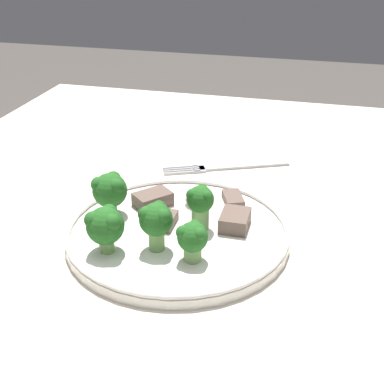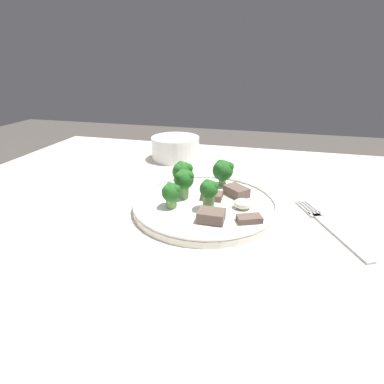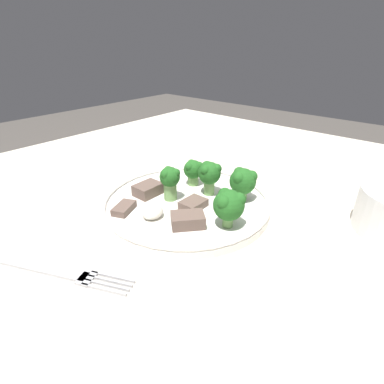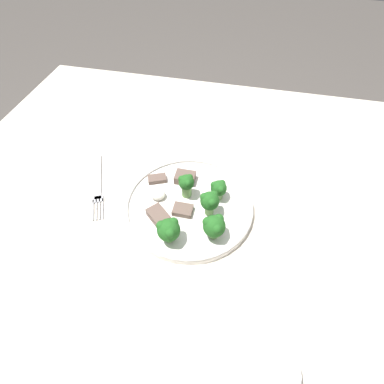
# 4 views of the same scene
# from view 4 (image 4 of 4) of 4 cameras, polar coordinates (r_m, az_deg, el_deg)

# --- Properties ---
(ground_plane) EXTENTS (8.00, 8.00, 0.00)m
(ground_plane) POSITION_cam_4_polar(r_m,az_deg,el_deg) (1.29, 0.08, -21.29)
(ground_plane) COLOR #4C4742
(table) EXTENTS (1.18, 0.98, 0.70)m
(table) POSITION_cam_4_polar(r_m,az_deg,el_deg) (0.74, 0.13, -5.41)
(table) COLOR beige
(table) RESTS_ON ground_plane
(dinner_plate) EXTENTS (0.27, 0.27, 0.02)m
(dinner_plate) POSITION_cam_4_polar(r_m,az_deg,el_deg) (0.64, -0.82, -2.49)
(dinner_plate) COLOR white
(dinner_plate) RESTS_ON table
(fork) EXTENTS (0.10, 0.19, 0.00)m
(fork) POSITION_cam_4_polar(r_m,az_deg,el_deg) (0.72, -17.46, 1.39)
(fork) COLOR #B2B2B7
(fork) RESTS_ON table
(cream_bowl) EXTENTS (0.13, 0.13, 0.06)m
(cream_bowl) POSITION_cam_4_polar(r_m,az_deg,el_deg) (0.49, 10.28, -30.36)
(cream_bowl) COLOR white
(cream_bowl) RESTS_ON table
(broccoli_floret_near_rim_left) EXTENTS (0.04, 0.04, 0.06)m
(broccoli_floret_near_rim_left) POSITION_cam_4_polar(r_m,az_deg,el_deg) (0.59, 3.41, -1.77)
(broccoli_floret_near_rim_left) COLOR #709E56
(broccoli_floret_near_rim_left) RESTS_ON dinner_plate
(broccoli_floret_center_left) EXTENTS (0.03, 0.03, 0.05)m
(broccoli_floret_center_left) POSITION_cam_4_polar(r_m,az_deg,el_deg) (0.63, 5.11, 0.61)
(broccoli_floret_center_left) COLOR #709E56
(broccoli_floret_center_left) RESTS_ON dinner_plate
(broccoli_floret_back_left) EXTENTS (0.04, 0.04, 0.05)m
(broccoli_floret_back_left) POSITION_cam_4_polar(r_m,az_deg,el_deg) (0.56, 4.25, -6.46)
(broccoli_floret_back_left) COLOR #709E56
(broccoli_floret_back_left) RESTS_ON dinner_plate
(broccoli_floret_front_left) EXTENTS (0.05, 0.04, 0.06)m
(broccoli_floret_front_left) POSITION_cam_4_polar(r_m,az_deg,el_deg) (0.56, -4.48, -7.17)
(broccoli_floret_front_left) COLOR #709E56
(broccoli_floret_front_left) RESTS_ON dinner_plate
(broccoli_floret_center_back) EXTENTS (0.03, 0.03, 0.06)m
(broccoli_floret_center_back) POSITION_cam_4_polar(r_m,az_deg,el_deg) (0.63, -1.06, 1.59)
(broccoli_floret_center_back) COLOR #709E56
(broccoli_floret_center_back) RESTS_ON dinner_plate
(meat_slice_front_slice) EXTENTS (0.05, 0.04, 0.01)m
(meat_slice_front_slice) POSITION_cam_4_polar(r_m,az_deg,el_deg) (0.68, -6.66, 2.51)
(meat_slice_front_slice) COLOR brown
(meat_slice_front_slice) RESTS_ON dinner_plate
(meat_slice_middle_slice) EXTENTS (0.06, 0.05, 0.02)m
(meat_slice_middle_slice) POSITION_cam_4_polar(r_m,az_deg,el_deg) (0.61, -6.43, -4.52)
(meat_slice_middle_slice) COLOR brown
(meat_slice_middle_slice) RESTS_ON dinner_plate
(meat_slice_rear_slice) EXTENTS (0.04, 0.03, 0.02)m
(meat_slice_rear_slice) POSITION_cam_4_polar(r_m,az_deg,el_deg) (0.67, -1.33, 2.76)
(meat_slice_rear_slice) COLOR brown
(meat_slice_rear_slice) RESTS_ON dinner_plate
(meat_slice_edge_slice) EXTENTS (0.04, 0.03, 0.01)m
(meat_slice_edge_slice) POSITION_cam_4_polar(r_m,az_deg,el_deg) (0.62, -1.77, -3.45)
(meat_slice_edge_slice) COLOR brown
(meat_slice_edge_slice) RESTS_ON dinner_plate
(sauce_dollop) EXTENTS (0.03, 0.03, 0.02)m
(sauce_dollop) POSITION_cam_4_polar(r_m,az_deg,el_deg) (0.65, -6.50, -0.45)
(sauce_dollop) COLOR silver
(sauce_dollop) RESTS_ON dinner_plate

